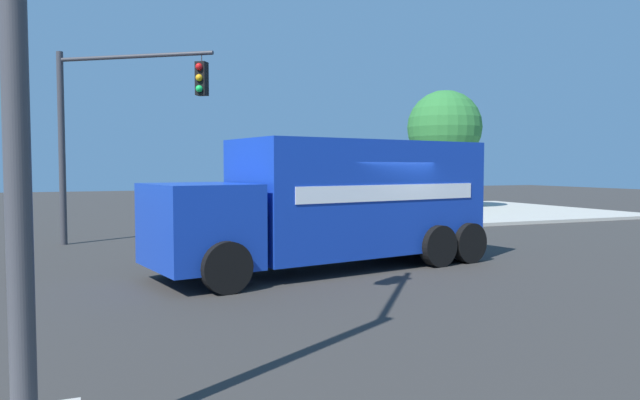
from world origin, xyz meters
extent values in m
plane|color=#33302D|center=(0.00, 0.00, 0.00)|extent=(100.00, 100.00, 0.00)
cube|color=#B2ADA0|center=(-12.89, -12.89, 0.07)|extent=(12.61, 12.61, 0.14)
cube|color=#1438AD|center=(0.25, -0.12, 1.68)|extent=(6.40, 3.51, 2.66)
cube|color=#1438AD|center=(4.30, 0.66, 1.20)|extent=(2.32, 2.72, 1.70)
cube|color=black|center=(5.14, 0.82, 1.54)|extent=(0.46, 1.99, 0.88)
cube|color=#B2B2B7|center=(-2.63, -0.68, 0.19)|extent=(0.63, 2.30, 0.21)
cube|color=white|center=(0.02, 1.06, 1.81)|extent=(5.00, 0.98, 0.36)
cube|color=white|center=(0.48, -1.31, 1.81)|extent=(5.00, 0.98, 0.36)
cylinder|color=black|center=(4.02, 1.87, 0.50)|extent=(1.03, 0.46, 1.00)
cylinder|color=black|center=(4.49, -0.57, 0.50)|extent=(1.03, 0.46, 1.00)
cylinder|color=black|center=(-1.39, 0.82, 0.50)|extent=(1.03, 0.46, 1.00)
cylinder|color=black|center=(-0.92, -1.61, 0.50)|extent=(1.03, 0.46, 1.00)
cylinder|color=black|center=(-2.42, 0.62, 0.50)|extent=(1.03, 0.46, 1.00)
cylinder|color=black|center=(-1.95, -1.81, 0.50)|extent=(1.03, 0.46, 1.00)
cylinder|color=#38383D|center=(7.00, 7.56, 3.26)|extent=(0.20, 0.20, 6.23)
cylinder|color=#38383D|center=(7.01, -7.01, 2.94)|extent=(0.20, 0.20, 5.89)
cylinder|color=#38383D|center=(4.98, -5.56, 5.64)|extent=(4.13, 3.01, 0.12)
cylinder|color=#38383D|center=(3.23, -4.31, 5.51)|extent=(0.03, 0.03, 0.25)
cube|color=black|center=(3.23, -4.31, 4.91)|extent=(0.42, 0.42, 0.95)
sphere|color=red|center=(3.34, -4.16, 5.23)|extent=(0.20, 0.20, 0.20)
sphere|color=#EFA314|center=(3.34, -4.16, 4.92)|extent=(0.20, 0.20, 0.20)
sphere|color=#19CC4C|center=(3.34, -4.16, 4.61)|extent=(0.20, 0.20, 0.20)
cylinder|color=black|center=(-15.59, -16.12, 0.56)|extent=(0.14, 0.14, 0.83)
cylinder|color=black|center=(-15.76, -16.15, 0.56)|extent=(0.14, 0.14, 0.83)
cube|color=#BF333F|center=(-15.67, -16.13, 1.28)|extent=(0.37, 0.27, 0.62)
sphere|color=brown|center=(-15.67, -16.13, 1.71)|extent=(0.22, 0.22, 0.22)
cylinder|color=#BF333F|center=(-15.45, -16.10, 1.31)|extent=(0.09, 0.09, 0.56)
cylinder|color=#BF333F|center=(-15.89, -16.17, 1.31)|extent=(0.09, 0.09, 0.56)
cube|color=silver|center=(-15.59, -18.95, 0.61)|extent=(0.08, 0.04, 0.95)
cube|color=silver|center=(-15.41, -18.95, 0.61)|extent=(0.08, 0.04, 0.95)
cube|color=silver|center=(-15.23, -18.95, 0.61)|extent=(0.08, 0.04, 0.95)
cube|color=silver|center=(-15.05, -18.95, 0.61)|extent=(0.08, 0.04, 0.95)
cube|color=silver|center=(-14.87, -18.95, 0.61)|extent=(0.08, 0.04, 0.95)
cube|color=silver|center=(-14.69, -18.95, 0.61)|extent=(0.08, 0.04, 0.95)
cube|color=silver|center=(-14.51, -18.95, 0.61)|extent=(0.08, 0.04, 0.95)
cube|color=silver|center=(-14.33, -18.95, 0.61)|extent=(0.08, 0.04, 0.95)
cube|color=silver|center=(-14.15, -18.95, 0.61)|extent=(0.08, 0.04, 0.95)
cube|color=silver|center=(-13.97, -18.95, 0.61)|extent=(0.08, 0.04, 0.95)
cube|color=silver|center=(-13.79, -18.95, 0.61)|extent=(0.08, 0.04, 0.95)
cube|color=silver|center=(-13.61, -18.95, 0.61)|extent=(0.08, 0.04, 0.95)
cube|color=silver|center=(-13.43, -18.95, 0.61)|extent=(0.08, 0.04, 0.95)
cube|color=silver|center=(-13.25, -18.95, 0.61)|extent=(0.08, 0.04, 0.95)
cube|color=silver|center=(-13.07, -18.95, 0.61)|extent=(0.08, 0.04, 0.95)
cube|color=silver|center=(-12.89, -18.95, 0.61)|extent=(0.08, 0.04, 0.95)
cube|color=silver|center=(-12.71, -18.95, 0.61)|extent=(0.08, 0.04, 0.95)
cube|color=silver|center=(-12.53, -18.95, 0.61)|extent=(0.08, 0.04, 0.95)
cube|color=silver|center=(-12.35, -18.95, 0.61)|extent=(0.08, 0.04, 0.95)
cube|color=silver|center=(-12.17, -18.95, 0.61)|extent=(0.08, 0.04, 0.95)
cube|color=silver|center=(-11.99, -18.95, 0.61)|extent=(0.08, 0.04, 0.95)
cube|color=silver|center=(-11.81, -18.95, 0.61)|extent=(0.08, 0.04, 0.95)
cube|color=silver|center=(-11.63, -18.95, 0.61)|extent=(0.08, 0.04, 0.95)
cube|color=silver|center=(-11.45, -18.95, 0.61)|extent=(0.08, 0.04, 0.95)
cube|color=silver|center=(-11.27, -18.95, 0.61)|extent=(0.08, 0.04, 0.95)
cube|color=silver|center=(-11.09, -18.95, 0.61)|extent=(0.08, 0.04, 0.95)
cube|color=silver|center=(-10.91, -18.95, 0.61)|extent=(0.08, 0.04, 0.95)
cube|color=silver|center=(-10.73, -18.95, 0.61)|extent=(0.08, 0.04, 0.95)
cube|color=silver|center=(-10.55, -18.95, 0.61)|extent=(0.08, 0.04, 0.95)
cube|color=silver|center=(-10.37, -18.95, 0.61)|extent=(0.08, 0.04, 0.95)
cube|color=silver|center=(-10.19, -18.95, 0.61)|extent=(0.08, 0.04, 0.95)
cube|color=silver|center=(-12.89, -18.97, 0.85)|extent=(5.50, 0.03, 0.07)
cube|color=silver|center=(-12.89, -18.97, 0.42)|extent=(5.50, 0.03, 0.07)
cylinder|color=brown|center=(-12.19, -14.81, 1.59)|extent=(0.32, 0.32, 2.91)
sphere|color=#2D7533|center=(-12.19, -14.81, 4.58)|extent=(4.09, 4.09, 4.09)
camera|label=1|loc=(6.56, 12.67, 2.38)|focal=33.00mm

